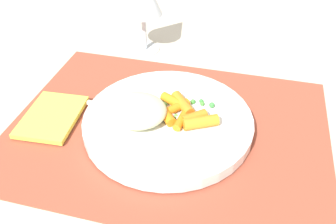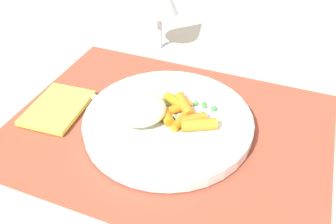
{
  "view_description": "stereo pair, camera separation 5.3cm",
  "coord_description": "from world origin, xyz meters",
  "px_view_note": "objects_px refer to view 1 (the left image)",
  "views": [
    {
      "loc": [
        0.11,
        -0.42,
        0.39
      ],
      "look_at": [
        0.0,
        0.0,
        0.04
      ],
      "focal_mm": 38.39,
      "sensor_mm": 36.0,
      "label": 1
    },
    {
      "loc": [
        0.16,
        -0.4,
        0.39
      ],
      "look_at": [
        0.0,
        0.0,
        0.04
      ],
      "focal_mm": 38.39,
      "sensor_mm": 36.0,
      "label": 2
    }
  ],
  "objects_px": {
    "napkin": "(52,116)",
    "carrot_portion": "(184,112)",
    "fork": "(157,114)",
    "rice_mound": "(137,110)",
    "plate": "(168,122)"
  },
  "relations": [
    {
      "from": "fork",
      "to": "carrot_portion",
      "type": "bearing_deg",
      "value": 10.87
    },
    {
      "from": "rice_mound",
      "to": "plate",
      "type": "bearing_deg",
      "value": 20.61
    },
    {
      "from": "plate",
      "to": "fork",
      "type": "height_order",
      "value": "fork"
    },
    {
      "from": "rice_mound",
      "to": "carrot_portion",
      "type": "xyz_separation_m",
      "value": [
        0.07,
        0.02,
        -0.01
      ]
    },
    {
      "from": "rice_mound",
      "to": "fork",
      "type": "height_order",
      "value": "rice_mound"
    },
    {
      "from": "carrot_portion",
      "to": "napkin",
      "type": "height_order",
      "value": "carrot_portion"
    },
    {
      "from": "carrot_portion",
      "to": "fork",
      "type": "distance_m",
      "value": 0.04
    },
    {
      "from": "rice_mound",
      "to": "napkin",
      "type": "distance_m",
      "value": 0.15
    },
    {
      "from": "napkin",
      "to": "carrot_portion",
      "type": "bearing_deg",
      "value": 9.51
    },
    {
      "from": "plate",
      "to": "napkin",
      "type": "bearing_deg",
      "value": -171.65
    },
    {
      "from": "plate",
      "to": "rice_mound",
      "type": "height_order",
      "value": "rice_mound"
    },
    {
      "from": "rice_mound",
      "to": "carrot_portion",
      "type": "bearing_deg",
      "value": 19.83
    },
    {
      "from": "rice_mound",
      "to": "napkin",
      "type": "bearing_deg",
      "value": -175.58
    },
    {
      "from": "plate",
      "to": "carrot_portion",
      "type": "height_order",
      "value": "carrot_portion"
    },
    {
      "from": "rice_mound",
      "to": "napkin",
      "type": "xyz_separation_m",
      "value": [
        -0.15,
        -0.01,
        -0.03
      ]
    }
  ]
}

